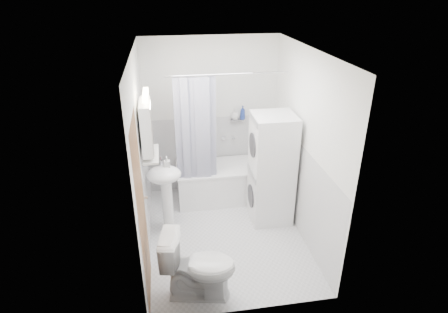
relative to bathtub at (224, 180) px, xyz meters
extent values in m
plane|color=silver|center=(-0.13, -0.92, -0.30)|extent=(2.60, 2.60, 0.00)
plane|color=white|center=(-0.13, 0.38, 0.90)|extent=(2.00, 0.00, 2.00)
plane|color=white|center=(-0.13, -2.22, 0.90)|extent=(2.00, 0.00, 2.00)
plane|color=white|center=(-1.13, -0.92, 0.90)|extent=(0.00, 2.60, 2.60)
plane|color=white|center=(0.87, -0.92, 0.90)|extent=(0.00, 2.60, 2.60)
plane|color=white|center=(-0.13, -0.92, 2.10)|extent=(2.60, 2.60, 0.00)
plane|color=white|center=(-0.13, 0.37, 0.30)|extent=(1.98, 0.00, 1.98)
plane|color=white|center=(-1.12, -0.92, 0.30)|extent=(0.00, 2.58, 2.58)
plane|color=white|center=(0.86, -0.92, 0.30)|extent=(0.00, 2.58, 2.58)
plane|color=brown|center=(-1.11, -1.80, 0.70)|extent=(0.00, 2.00, 2.00)
cylinder|color=silver|center=(-1.08, -1.47, 0.70)|extent=(0.04, 0.04, 0.04)
cube|color=white|center=(0.00, 0.00, -0.04)|extent=(1.41, 0.66, 0.52)
cube|color=white|center=(0.00, 0.00, 0.23)|extent=(1.43, 0.68, 0.03)
cube|color=silver|center=(0.00, 0.00, 0.12)|extent=(1.23, 0.48, 0.20)
cylinder|color=silver|center=(0.20, 0.33, 0.57)|extent=(0.04, 0.12, 0.04)
cylinder|color=silver|center=(0.00, -0.28, 1.70)|extent=(1.61, 0.02, 0.02)
cube|color=#121641|center=(-0.65, -0.28, 0.95)|extent=(0.10, 0.02, 1.45)
cube|color=#121641|center=(-0.56, -0.28, 0.95)|extent=(0.10, 0.02, 1.45)
cube|color=#121641|center=(-0.47, -0.28, 0.95)|extent=(0.10, 0.02, 1.45)
cube|color=#121641|center=(-0.38, -0.28, 0.95)|extent=(0.10, 0.02, 1.45)
cube|color=#121641|center=(-0.29, -0.28, 0.95)|extent=(0.10, 0.02, 1.45)
cube|color=#121641|center=(-0.20, -0.28, 0.95)|extent=(0.10, 0.02, 1.45)
ellipsoid|color=white|center=(-0.89, -0.70, 0.55)|extent=(0.44, 0.37, 0.20)
cylinder|color=white|center=(-0.87, -0.70, 0.07)|extent=(0.14, 0.14, 0.75)
cylinder|color=silver|center=(-0.91, -0.56, 0.67)|extent=(0.03, 0.03, 0.14)
cylinder|color=silver|center=(-0.91, -0.60, 0.73)|extent=(0.02, 0.10, 0.02)
cube|color=white|center=(-1.04, -0.82, 1.25)|extent=(0.12, 0.50, 0.60)
cube|color=white|center=(-0.98, -0.82, 1.25)|extent=(0.01, 0.47, 0.57)
cube|color=#FFEABF|center=(-1.02, -0.82, 1.63)|extent=(0.06, 0.45, 0.06)
cube|color=silver|center=(-1.02, -0.82, 0.90)|extent=(0.18, 0.54, 0.02)
cube|color=silver|center=(0.25, 0.32, 0.85)|extent=(0.22, 0.06, 0.02)
cube|color=#510C1B|center=(-1.07, -0.17, 1.04)|extent=(0.05, 0.32, 0.76)
cube|color=#510C1B|center=(-1.04, -0.17, 1.39)|extent=(0.03, 0.28, 0.08)
cylinder|color=silver|center=(-1.08, -0.17, 1.43)|extent=(0.02, 0.04, 0.02)
cube|color=white|center=(0.55, -0.64, 0.08)|extent=(0.55, 0.55, 0.77)
cylinder|color=#2D2D33|center=(0.27, -0.64, 0.08)|extent=(0.02, 0.33, 0.33)
cube|color=gray|center=(0.27, -0.64, 0.42)|extent=(0.02, 0.48, 0.08)
cube|color=white|center=(0.55, -0.64, 0.86)|extent=(0.55, 0.55, 0.77)
cylinder|color=#2D2D33|center=(0.27, -0.64, 0.85)|extent=(0.02, 0.33, 0.33)
cube|color=gray|center=(0.27, -0.64, 1.19)|extent=(0.02, 0.48, 0.08)
imported|color=white|center=(-0.58, -1.92, 0.08)|extent=(0.85, 0.58, 0.76)
imported|color=gray|center=(-0.84, -0.67, 0.65)|extent=(0.08, 0.17, 0.08)
imported|color=gray|center=(-1.02, -0.97, 0.95)|extent=(0.07, 0.18, 0.07)
imported|color=gray|center=(-1.02, -0.70, 0.96)|extent=(0.10, 0.09, 0.10)
imported|color=gray|center=(0.22, 0.32, 0.93)|extent=(0.13, 0.17, 0.13)
imported|color=navy|center=(0.34, 0.32, 0.90)|extent=(0.08, 0.21, 0.08)
camera|label=1|loc=(-0.81, -4.96, 2.80)|focal=30.00mm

